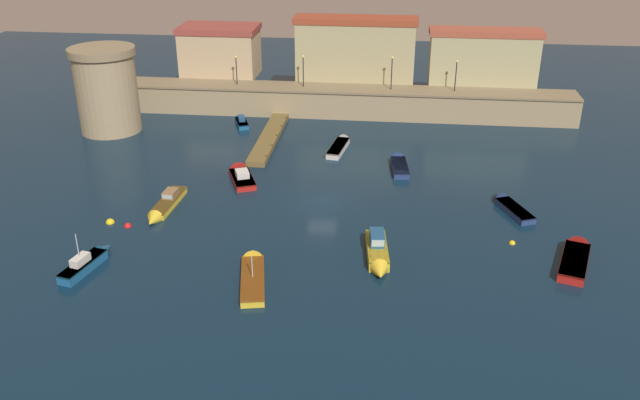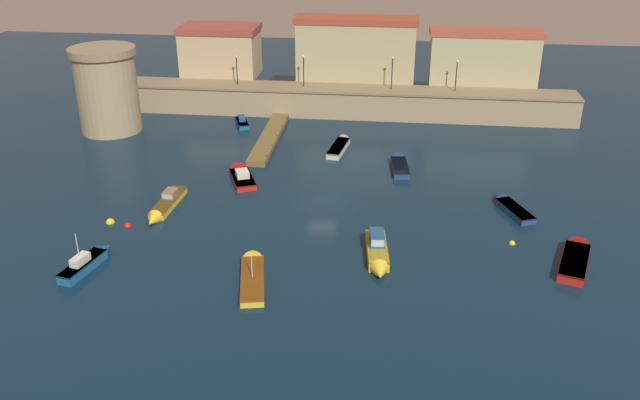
{
  "view_description": "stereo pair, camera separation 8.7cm",
  "coord_description": "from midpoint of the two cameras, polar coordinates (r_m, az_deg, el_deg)",
  "views": [
    {
      "loc": [
        5.72,
        -52.63,
        25.29
      ],
      "look_at": [
        0.0,
        -1.74,
        1.02
      ],
      "focal_mm": 37.7,
      "sensor_mm": 36.0,
      "label": 1
    },
    {
      "loc": [
        5.81,
        -52.62,
        25.29
      ],
      "look_at": [
        0.0,
        -1.74,
        1.02
      ],
      "focal_mm": 37.7,
      "sensor_mm": 36.0,
      "label": 2
    }
  ],
  "objects": [
    {
      "name": "moored_boat_9",
      "position": [
        66.4,
        6.67,
        3.1
      ],
      "size": [
        1.96,
        5.92,
        1.38
      ],
      "rotation": [
        0.0,
        0.0,
        1.66
      ],
      "color": "navy",
      "rests_on": "ground"
    },
    {
      "name": "quay_lamp_1",
      "position": [
        80.19,
        -1.47,
        11.31
      ],
      "size": [
        0.32,
        0.32,
        3.72
      ],
      "color": "black",
      "rests_on": "quay_wall"
    },
    {
      "name": "quay_lamp_3",
      "position": [
        79.79,
        11.46,
        10.71
      ],
      "size": [
        0.32,
        0.32,
        3.64
      ],
      "color": "black",
      "rests_on": "quay_wall"
    },
    {
      "name": "fortress_tower",
      "position": [
        78.22,
        -17.69,
        8.93
      ],
      "size": [
        7.13,
        7.13,
        9.33
      ],
      "color": "#9E8966",
      "rests_on": "ground"
    },
    {
      "name": "moored_boat_1",
      "position": [
        59.6,
        15.68,
        -0.44
      ],
      "size": [
        3.38,
        5.83,
        1.28
      ],
      "rotation": [
        0.0,
        0.0,
        1.95
      ],
      "color": "navy",
      "rests_on": "ground"
    },
    {
      "name": "ground_plane",
      "position": [
        58.67,
        0.15,
        -0.17
      ],
      "size": [
        134.72,
        134.72,
        0.0
      ],
      "primitive_type": "plane",
      "color": "#0C2338"
    },
    {
      "name": "moored_boat_7",
      "position": [
        51.65,
        -19.11,
        -4.93
      ],
      "size": [
        2.32,
        5.67,
        3.27
      ],
      "rotation": [
        0.0,
        0.0,
        1.35
      ],
      "color": "#195689",
      "rests_on": "ground"
    },
    {
      "name": "mooring_buoy_0",
      "position": [
        54.12,
        15.95,
        -3.57
      ],
      "size": [
        0.5,
        0.5,
        0.5
      ],
      "primitive_type": "sphere",
      "color": "yellow",
      "rests_on": "ground"
    },
    {
      "name": "moored_boat_4",
      "position": [
        49.77,
        4.88,
        -4.54
      ],
      "size": [
        2.1,
        6.52,
        2.0
      ],
      "rotation": [
        0.0,
        0.0,
        -1.47
      ],
      "color": "gold",
      "rests_on": "ground"
    },
    {
      "name": "moored_boat_8",
      "position": [
        78.54,
        -6.75,
        6.68
      ],
      "size": [
        2.57,
        4.5,
        1.34
      ],
      "rotation": [
        0.0,
        0.0,
        1.93
      ],
      "color": "#195689",
      "rests_on": "ground"
    },
    {
      "name": "mooring_buoy_2",
      "position": [
        56.74,
        -16.04,
        -2.18
      ],
      "size": [
        0.61,
        0.61,
        0.61
      ],
      "primitive_type": "sphere",
      "color": "red",
      "rests_on": "ground"
    },
    {
      "name": "pier_dock",
      "position": [
        73.09,
        -4.37,
        5.28
      ],
      "size": [
        1.92,
        15.35,
        0.7
      ],
      "color": "brown",
      "rests_on": "ground"
    },
    {
      "name": "moored_boat_2",
      "position": [
        70.79,
        1.7,
        4.72
      ],
      "size": [
        2.27,
        6.77,
        1.26
      ],
      "rotation": [
        0.0,
        0.0,
        1.42
      ],
      "color": "silver",
      "rests_on": "ground"
    },
    {
      "name": "mooring_buoy_1",
      "position": [
        57.78,
        -17.42,
        -1.85
      ],
      "size": [
        0.71,
        0.71,
        0.71
      ],
      "primitive_type": "sphere",
      "color": "yellow",
      "rests_on": "ground"
    },
    {
      "name": "quay_lamp_2",
      "position": [
        79.46,
        6.09,
        11.1
      ],
      "size": [
        0.32,
        0.32,
        3.87
      ],
      "color": "black",
      "rests_on": "quay_wall"
    },
    {
      "name": "moored_boat_6",
      "position": [
        53.2,
        20.85,
        -4.39
      ],
      "size": [
        3.76,
        7.01,
        1.68
      ],
      "rotation": [
        0.0,
        0.0,
        1.26
      ],
      "color": "red",
      "rests_on": "ground"
    },
    {
      "name": "quay_lamp_0",
      "position": [
        81.68,
        -7.16,
        11.27
      ],
      "size": [
        0.32,
        0.32,
        3.46
      ],
      "color": "black",
      "rests_on": "quay_wall"
    },
    {
      "name": "old_town_backdrop",
      "position": [
        83.58,
        2.22,
        12.45
      ],
      "size": [
        43.62,
        6.13,
        7.74
      ],
      "color": "tan",
      "rests_on": "ground"
    },
    {
      "name": "moored_boat_3",
      "position": [
        48.17,
        -5.78,
        -6.03
      ],
      "size": [
        2.94,
        7.45,
        2.66
      ],
      "rotation": [
        0.0,
        0.0,
        1.77
      ],
      "color": "gold",
      "rests_on": "ground"
    },
    {
      "name": "moored_boat_5",
      "position": [
        63.8,
        -6.81,
        2.18
      ],
      "size": [
        3.82,
        5.98,
        1.73
      ],
      "rotation": [
        0.0,
        0.0,
        1.96
      ],
      "color": "red",
      "rests_on": "ground"
    },
    {
      "name": "quay_wall",
      "position": [
        80.79,
        2.07,
        8.37
      ],
      "size": [
        53.74,
        4.25,
        3.37
      ],
      "color": "#9E8966",
      "rests_on": "ground"
    },
    {
      "name": "moored_boat_0",
      "position": [
        58.63,
        -13.12,
        -0.51
      ],
      "size": [
        1.72,
        7.18,
        1.48
      ],
      "rotation": [
        0.0,
        0.0,
        -1.63
      ],
      "color": "gold",
      "rests_on": "ground"
    }
  ]
}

